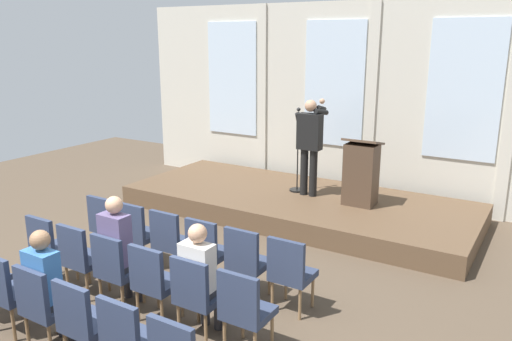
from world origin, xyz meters
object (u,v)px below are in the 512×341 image
chair_r0_c2 (171,239)px  audience_r1_c4 (201,274)px  chair_r0_c1 (138,230)px  chair_r1_c3 (154,279)px  audience_r1_c2 (119,246)px  chair_r2_c4 (129,338)px  mic_stand (297,173)px  chair_r0_c4 (246,259)px  chair_r1_c1 (81,255)px  chair_r1_c4 (196,292)px  chair_r2_c1 (7,288)px  audience_r2_c2 (48,282)px  chair_r2_c3 (83,319)px  chair_r0_c0 (107,222)px  speaker (310,140)px  chair_r1_c2 (115,266)px  chair_r2_c2 (43,303)px  chair_r0_c5 (290,270)px  lectern (361,173)px  chair_r1_c0 (49,245)px  chair_r1_c5 (244,307)px  chair_r0_c3 (207,248)px

chair_r0_c2 → audience_r1_c4: size_ratio=0.73×
chair_r0_c1 → chair_r1_c3: size_ratio=1.00×
audience_r1_c2 → chair_r2_c4: size_ratio=1.47×
mic_stand → audience_r1_c4: mic_stand is taller
chair_r0_c4 → chair_r1_c1: (-1.79, -0.98, 0.00)m
chair_r1_c4 → chair_r2_c1: size_ratio=1.00×
chair_r1_c3 → audience_r1_c2: bearing=172.5°
chair_r0_c4 → chair_r1_c3: bearing=-121.4°
chair_r0_c1 → chair_r2_c1: 1.95m
chair_r0_c2 → chair_r1_c4: size_ratio=1.00×
audience_r2_c2 → chair_r2_c3: size_ratio=1.38×
chair_r0_c0 → chair_r1_c4: 2.58m
mic_stand → chair_r2_c3: mic_stand is taller
chair_r1_c4 → chair_r2_c3: size_ratio=1.00×
audience_r1_c4 → audience_r2_c2: bearing=-140.6°
speaker → chair_r1_c2: 4.32m
chair_r0_c4 → audience_r1_c4: audience_r1_c4 is taller
speaker → chair_r0_c2: size_ratio=1.83×
mic_stand → audience_r1_c4: (1.01, -4.24, 0.02)m
chair_r1_c2 → audience_r1_c2: (0.00, 0.08, 0.23)m
chair_r1_c3 → chair_r2_c3: size_ratio=1.00×
audience_r1_c4 → chair_r2_c2: (-1.19, -1.06, -0.18)m
chair_r2_c2 → chair_r2_c4: bearing=0.0°
chair_r0_c1 → chair_r0_c5: bearing=0.0°
chair_r1_c2 → lectern: bearing=71.0°
chair_r1_c1 → chair_r1_c3: size_ratio=1.00×
lectern → chair_r2_c2: 5.38m
audience_r1_c2 → chair_r1_c3: audience_r1_c2 is taller
mic_stand → chair_r0_c2: size_ratio=1.65×
chair_r2_c4 → chair_r2_c2: bearing=180.0°
chair_r1_c0 → chair_r1_c3: (1.79, 0.00, 0.00)m
chair_r1_c5 → chair_r2_c1: bearing=-157.7°
speaker → chair_r1_c5: bearing=-72.6°
mic_stand → chair_r1_c4: 4.45m
chair_r0_c4 → chair_r2_c3: 2.04m
chair_r1_c0 → chair_r2_c1: bearing=-58.6°
chair_r1_c2 → audience_r1_c4: 1.21m
lectern → chair_r1_c2: lectern is taller
chair_r0_c1 → chair_r1_c5: bearing=-22.3°
audience_r1_c4 → chair_r2_c1: bearing=-149.3°
chair_r0_c5 → chair_r2_c3: size_ratio=1.00×
chair_r0_c4 → chair_r1_c2: 1.54m
chair_r1_c4 → chair_r2_c4: same height
chair_r0_c0 → chair_r2_c1: same height
mic_stand → chair_r0_c4: 3.50m
chair_r0_c2 → chair_r1_c1: 1.14m
chair_r0_c0 → chair_r2_c4: 3.08m
chair_r1_c3 → chair_r0_c1: bearing=140.6°
lectern → chair_r1_c4: bearing=-93.5°
chair_r0_c3 → chair_r1_c4: (0.60, -0.98, 0.00)m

